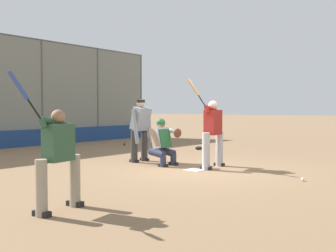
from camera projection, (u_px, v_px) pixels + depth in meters
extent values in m
plane|color=#846647|center=(195.00, 170.00, 9.64)|extent=(160.00, 160.00, 0.00)
cube|color=white|center=(195.00, 170.00, 9.64)|extent=(0.43, 0.43, 0.01)
cylinder|color=#515651|center=(141.00, 96.00, 20.90)|extent=(0.08, 0.08, 4.37)
cylinder|color=#515651|center=(98.00, 94.00, 18.57)|extent=(0.08, 0.08, 4.37)
cylinder|color=#515651|center=(42.00, 92.00, 16.24)|extent=(0.08, 0.08, 4.37)
cube|color=gray|center=(8.00, 91.00, 15.07)|extent=(15.03, 0.01, 4.37)
cylinder|color=#515651|center=(7.00, 35.00, 14.97)|extent=(15.03, 0.06, 0.06)
cube|color=navy|center=(10.00, 139.00, 15.09)|extent=(14.73, 0.18, 0.66)
cube|color=slate|center=(18.00, 140.00, 18.26)|extent=(10.52, 3.05, 0.12)
cube|color=slate|center=(32.00, 137.00, 17.56)|extent=(10.52, 0.55, 0.44)
cube|color=#B7BABC|center=(32.00, 132.00, 17.55)|extent=(10.52, 0.24, 0.08)
cube|color=slate|center=(25.00, 133.00, 17.90)|extent=(10.52, 0.55, 0.76)
cube|color=#B7BABC|center=(25.00, 124.00, 17.88)|extent=(10.52, 0.24, 0.08)
cube|color=slate|center=(18.00, 129.00, 18.24)|extent=(10.52, 0.55, 1.08)
cube|color=#B7BABC|center=(18.00, 117.00, 18.22)|extent=(10.52, 0.24, 0.08)
cube|color=slate|center=(12.00, 126.00, 18.58)|extent=(10.52, 0.55, 1.40)
cube|color=#B7BABC|center=(12.00, 110.00, 18.55)|extent=(10.52, 0.24, 0.08)
cube|color=slate|center=(6.00, 122.00, 18.92)|extent=(10.52, 0.55, 1.72)
cube|color=#B7BABC|center=(6.00, 103.00, 18.88)|extent=(10.52, 0.24, 0.08)
cylinder|color=#B7B7BC|center=(219.00, 149.00, 10.31)|extent=(0.19, 0.19, 0.92)
cube|color=black|center=(219.00, 164.00, 10.32)|extent=(0.14, 0.29, 0.08)
cylinder|color=#B7B7BC|center=(206.00, 151.00, 9.66)|extent=(0.19, 0.19, 0.92)
cube|color=black|center=(206.00, 168.00, 9.68)|extent=(0.14, 0.29, 0.08)
cube|color=maroon|center=(213.00, 122.00, 9.95)|extent=(0.53, 0.34, 0.63)
sphere|color=beige|center=(213.00, 105.00, 9.93)|extent=(0.23, 0.23, 0.23)
cylinder|color=maroon|center=(212.00, 110.00, 9.95)|extent=(0.64, 0.12, 0.24)
cylinder|color=maroon|center=(207.00, 110.00, 9.70)|extent=(0.14, 0.17, 0.17)
sphere|color=black|center=(206.00, 107.00, 9.70)|extent=(0.04, 0.04, 0.04)
cylinder|color=black|center=(202.00, 101.00, 9.70)|extent=(0.15, 0.18, 0.30)
cylinder|color=tan|center=(193.00, 87.00, 9.68)|extent=(0.25, 0.28, 0.43)
cylinder|color=#2D334C|center=(173.00, 159.00, 10.48)|extent=(0.16, 0.16, 0.32)
cylinder|color=#2D334C|center=(167.00, 152.00, 10.61)|extent=(0.19, 0.49, 0.25)
cube|color=black|center=(173.00, 164.00, 10.49)|extent=(0.10, 0.26, 0.08)
cylinder|color=#2D334C|center=(163.00, 161.00, 10.15)|extent=(0.16, 0.16, 0.32)
cylinder|color=#2D334C|center=(157.00, 153.00, 10.27)|extent=(0.19, 0.49, 0.25)
cube|color=black|center=(163.00, 165.00, 10.15)|extent=(0.10, 0.26, 0.08)
cube|color=#B7B7BC|center=(161.00, 138.00, 10.45)|extent=(0.47, 0.38, 0.58)
cube|color=#235B33|center=(165.00, 138.00, 10.35)|extent=(0.42, 0.14, 0.48)
sphere|color=#936B4C|center=(161.00, 124.00, 10.44)|extent=(0.21, 0.21, 0.21)
sphere|color=#235B33|center=(161.00, 123.00, 10.43)|extent=(0.24, 0.24, 0.24)
cylinder|color=#B7B7BC|center=(172.00, 131.00, 10.42)|extent=(0.31, 0.56, 0.17)
ellipsoid|color=#56331E|center=(178.00, 133.00, 10.18)|extent=(0.30, 0.10, 0.24)
cylinder|color=#936B4C|center=(154.00, 137.00, 10.23)|extent=(0.10, 0.33, 0.47)
cylinder|color=#333333|center=(144.00, 145.00, 11.31)|extent=(0.19, 0.19, 0.90)
cube|color=black|center=(144.00, 159.00, 11.33)|extent=(0.11, 0.28, 0.08)
cylinder|color=#333333|center=(134.00, 146.00, 11.00)|extent=(0.19, 0.19, 0.90)
cube|color=black|center=(134.00, 161.00, 11.01)|extent=(0.11, 0.28, 0.08)
cube|color=gray|center=(141.00, 119.00, 11.08)|extent=(0.50, 0.44, 0.69)
sphere|color=tan|center=(141.00, 103.00, 11.06)|extent=(0.23, 0.23, 0.23)
cylinder|color=black|center=(141.00, 101.00, 11.06)|extent=(0.24, 0.24, 0.08)
cylinder|color=gray|center=(149.00, 126.00, 11.27)|extent=(0.16, 0.26, 0.96)
cylinder|color=gray|center=(135.00, 127.00, 10.83)|extent=(0.15, 0.25, 0.96)
cylinder|color=gray|center=(75.00, 180.00, 6.05)|extent=(0.17, 0.17, 0.80)
cube|color=black|center=(75.00, 204.00, 6.07)|extent=(0.15, 0.29, 0.08)
cylinder|color=gray|center=(41.00, 188.00, 5.47)|extent=(0.17, 0.17, 0.80)
cube|color=black|center=(42.00, 214.00, 5.49)|extent=(0.15, 0.29, 0.08)
cube|color=#2D5138|center=(58.00, 142.00, 5.73)|extent=(0.47, 0.32, 0.55)
sphere|color=#936B4C|center=(58.00, 117.00, 5.72)|extent=(0.20, 0.20, 0.20)
cylinder|color=#2D5138|center=(57.00, 123.00, 5.73)|extent=(0.57, 0.14, 0.21)
cylinder|color=#2D5138|center=(43.00, 124.00, 5.50)|extent=(0.14, 0.16, 0.15)
sphere|color=black|center=(41.00, 119.00, 5.50)|extent=(0.04, 0.04, 0.04)
cylinder|color=black|center=(34.00, 109.00, 5.49)|extent=(0.16, 0.16, 0.29)
cylinder|color=#334789|center=(19.00, 86.00, 5.46)|extent=(0.25, 0.26, 0.42)
sphere|color=black|center=(124.00, 145.00, 15.89)|extent=(0.04, 0.04, 0.04)
cylinder|color=black|center=(124.00, 145.00, 16.06)|extent=(0.27, 0.25, 0.03)
cylinder|color=#28282D|center=(125.00, 144.00, 16.46)|extent=(0.39, 0.37, 0.07)
ellipsoid|color=black|center=(199.00, 148.00, 14.46)|extent=(0.33, 0.21, 0.12)
ellipsoid|color=black|center=(199.00, 148.00, 14.33)|extent=(0.12, 0.09, 0.10)
sphere|color=white|center=(303.00, 179.00, 8.16)|extent=(0.07, 0.07, 0.07)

